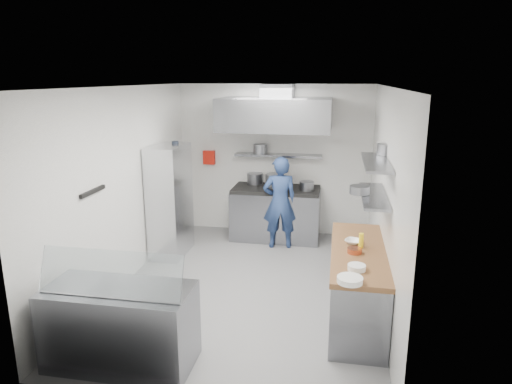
% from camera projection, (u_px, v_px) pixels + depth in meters
% --- Properties ---
extents(floor, '(5.00, 5.00, 0.00)m').
position_uv_depth(floor, '(249.00, 286.00, 6.55)').
color(floor, slate).
rests_on(floor, ground).
extents(ceiling, '(5.00, 5.00, 0.00)m').
position_uv_depth(ceiling, '(248.00, 87.00, 5.86)').
color(ceiling, silver).
rests_on(ceiling, wall_back).
extents(wall_back, '(3.60, 2.80, 0.02)m').
position_uv_depth(wall_back, '(274.00, 160.00, 8.59)').
color(wall_back, white).
rests_on(wall_back, floor).
extents(wall_front, '(3.60, 2.80, 0.02)m').
position_uv_depth(wall_front, '(190.00, 264.00, 3.82)').
color(wall_front, white).
rests_on(wall_front, floor).
extents(wall_left, '(2.80, 5.00, 0.02)m').
position_uv_depth(wall_left, '(125.00, 186.00, 6.52)').
color(wall_left, white).
rests_on(wall_left, floor).
extents(wall_right, '(2.80, 5.00, 0.02)m').
position_uv_depth(wall_right, '(384.00, 198.00, 5.89)').
color(wall_right, white).
rests_on(wall_right, floor).
extents(gas_range, '(1.60, 0.80, 0.90)m').
position_uv_depth(gas_range, '(276.00, 215.00, 8.42)').
color(gas_range, gray).
rests_on(gas_range, floor).
extents(cooktop, '(1.57, 0.78, 0.06)m').
position_uv_depth(cooktop, '(276.00, 189.00, 8.30)').
color(cooktop, black).
rests_on(cooktop, gas_range).
extents(stock_pot_left, '(0.30, 0.30, 0.20)m').
position_uv_depth(stock_pot_left, '(255.00, 178.00, 8.60)').
color(stock_pot_left, slate).
rests_on(stock_pot_left, cooktop).
extents(stock_pot_mid, '(0.33, 0.33, 0.24)m').
position_uv_depth(stock_pot_mid, '(274.00, 180.00, 8.34)').
color(stock_pot_mid, slate).
rests_on(stock_pot_mid, cooktop).
extents(stock_pot_right, '(0.26, 0.26, 0.16)m').
position_uv_depth(stock_pot_right, '(307.00, 186.00, 8.10)').
color(stock_pot_right, slate).
rests_on(stock_pot_right, cooktop).
extents(over_range_shelf, '(1.60, 0.30, 0.04)m').
position_uv_depth(over_range_shelf, '(278.00, 155.00, 8.39)').
color(over_range_shelf, gray).
rests_on(over_range_shelf, wall_back).
extents(shelf_pot_a, '(0.26, 0.26, 0.18)m').
position_uv_depth(shelf_pot_a, '(260.00, 149.00, 8.40)').
color(shelf_pot_a, slate).
rests_on(shelf_pot_a, over_range_shelf).
extents(extractor_hood, '(1.90, 1.15, 0.55)m').
position_uv_depth(extractor_hood, '(276.00, 114.00, 7.80)').
color(extractor_hood, gray).
rests_on(extractor_hood, wall_back).
extents(hood_duct, '(0.55, 0.55, 0.24)m').
position_uv_depth(hood_duct, '(278.00, 91.00, 7.92)').
color(hood_duct, slate).
rests_on(hood_duct, extractor_hood).
extents(red_firebox, '(0.22, 0.10, 0.26)m').
position_uv_depth(red_firebox, '(209.00, 157.00, 8.74)').
color(red_firebox, red).
rests_on(red_firebox, wall_back).
extents(chef, '(0.66, 0.50, 1.62)m').
position_uv_depth(chef, '(280.00, 203.00, 7.88)').
color(chef, navy).
rests_on(chef, floor).
extents(wire_rack, '(0.50, 0.90, 1.85)m').
position_uv_depth(wire_rack, '(170.00, 201.00, 7.57)').
color(wire_rack, silver).
rests_on(wire_rack, floor).
extents(rack_bin_a, '(0.16, 0.19, 0.17)m').
position_uv_depth(rack_bin_a, '(170.00, 208.00, 7.57)').
color(rack_bin_a, white).
rests_on(rack_bin_a, wire_rack).
extents(rack_bin_b, '(0.13, 0.17, 0.15)m').
position_uv_depth(rack_bin_b, '(177.00, 174.00, 7.84)').
color(rack_bin_b, yellow).
rests_on(rack_bin_b, wire_rack).
extents(rack_jar, '(0.11, 0.11, 0.18)m').
position_uv_depth(rack_jar, '(175.00, 146.00, 7.56)').
color(rack_jar, black).
rests_on(rack_jar, wire_rack).
extents(knife_strip, '(0.04, 0.55, 0.05)m').
position_uv_depth(knife_strip, '(93.00, 191.00, 5.62)').
color(knife_strip, black).
rests_on(knife_strip, wall_left).
extents(prep_counter_base, '(0.62, 2.00, 0.84)m').
position_uv_depth(prep_counter_base, '(357.00, 286.00, 5.61)').
color(prep_counter_base, gray).
rests_on(prep_counter_base, floor).
extents(prep_counter_top, '(0.65, 2.04, 0.06)m').
position_uv_depth(prep_counter_top, '(359.00, 252.00, 5.50)').
color(prep_counter_top, brown).
rests_on(prep_counter_top, prep_counter_base).
extents(plate_stack_a, '(0.26, 0.26, 0.06)m').
position_uv_depth(plate_stack_a, '(350.00, 280.00, 4.61)').
color(plate_stack_a, white).
rests_on(plate_stack_a, prep_counter_top).
extents(plate_stack_b, '(0.19, 0.19, 0.06)m').
position_uv_depth(plate_stack_b, '(357.00, 267.00, 4.90)').
color(plate_stack_b, white).
rests_on(plate_stack_b, prep_counter_top).
extents(copper_pan, '(0.17, 0.17, 0.06)m').
position_uv_depth(copper_pan, '(355.00, 251.00, 5.38)').
color(copper_pan, '#BA5734').
rests_on(copper_pan, prep_counter_top).
extents(squeeze_bottle, '(0.06, 0.06, 0.18)m').
position_uv_depth(squeeze_bottle, '(361.00, 241.00, 5.54)').
color(squeeze_bottle, yellow).
rests_on(squeeze_bottle, prep_counter_top).
extents(mixing_bowl, '(0.26, 0.26, 0.05)m').
position_uv_depth(mixing_bowl, '(353.00, 242.00, 5.69)').
color(mixing_bowl, white).
rests_on(mixing_bowl, prep_counter_top).
extents(wall_shelf_lower, '(0.30, 1.30, 0.04)m').
position_uv_depth(wall_shelf_lower, '(374.00, 196.00, 5.61)').
color(wall_shelf_lower, gray).
rests_on(wall_shelf_lower, wall_right).
extents(wall_shelf_upper, '(0.30, 1.30, 0.04)m').
position_uv_depth(wall_shelf_upper, '(376.00, 162.00, 5.50)').
color(wall_shelf_upper, gray).
rests_on(wall_shelf_upper, wall_right).
extents(shelf_pot_c, '(0.25, 0.25, 0.10)m').
position_uv_depth(shelf_pot_c, '(360.00, 190.00, 5.62)').
color(shelf_pot_c, slate).
rests_on(shelf_pot_c, wall_shelf_lower).
extents(shelf_pot_d, '(0.24, 0.24, 0.14)m').
position_uv_depth(shelf_pot_d, '(386.00, 149.00, 5.90)').
color(shelf_pot_d, slate).
rests_on(shelf_pot_d, wall_shelf_upper).
extents(display_case, '(1.50, 0.70, 0.85)m').
position_uv_depth(display_case, '(121.00, 326.00, 4.70)').
color(display_case, gray).
rests_on(display_case, floor).
extents(display_glass, '(1.47, 0.19, 0.42)m').
position_uv_depth(display_glass, '(110.00, 273.00, 4.43)').
color(display_glass, silver).
rests_on(display_glass, display_case).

